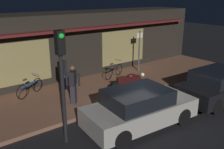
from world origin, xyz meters
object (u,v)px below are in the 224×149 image
object	(u,v)px
person_bystander	(73,84)
sign_post	(139,49)
traffic_light_pole	(62,69)
motorcycle	(129,82)
parked_car_far	(218,85)
parked_car_near	(139,108)
person_photographer	(63,73)
bicycle_parked	(30,88)
bicycle_extra	(114,71)

from	to	relation	value
person_bystander	sign_post	distance (m)	5.71
traffic_light_pole	person_bystander	bearing A→B (deg)	55.49
motorcycle	person_bystander	xyz separation A→B (m)	(-2.73, 0.40, 0.38)
parked_car_far	parked_car_near	bearing A→B (deg)	174.43
person_photographer	sign_post	size ratio (longest dim) A/B	0.70
bicycle_parked	traffic_light_pole	bearing A→B (deg)	-94.87
bicycle_parked	parked_car_near	size ratio (longest dim) A/B	0.35
traffic_light_pole	parked_car_near	size ratio (longest dim) A/B	0.85
person_photographer	sign_post	distance (m)	5.08
bicycle_extra	person_photographer	distance (m)	3.16
parked_car_near	parked_car_far	bearing A→B (deg)	-5.57
bicycle_parked	sign_post	distance (m)	6.62
bicycle_extra	person_photographer	bearing A→B (deg)	-178.93
motorcycle	traffic_light_pole	xyz separation A→B (m)	(-4.23, -1.78, 1.83)
bicycle_parked	parked_car_near	xyz separation A→B (m)	(2.23, -4.86, 0.20)
bicycle_extra	parked_car_near	size ratio (longest dim) A/B	0.38
person_bystander	traffic_light_pole	size ratio (longest dim) A/B	0.46
traffic_light_pole	sign_post	bearing A→B (deg)	29.88
parked_car_near	parked_car_far	world-z (taller)	same
traffic_light_pole	bicycle_parked	bearing A→B (deg)	85.13
sign_post	parked_car_far	distance (m)	5.12
bicycle_parked	parked_car_near	distance (m)	5.35
person_photographer	parked_car_far	bearing A→B (deg)	-43.69
bicycle_extra	bicycle_parked	bearing A→B (deg)	176.12
sign_post	parked_car_near	xyz separation A→B (m)	(-4.32, -4.62, -0.81)
bicycle_parked	person_photographer	xyz separation A→B (m)	(1.49, -0.37, 0.52)
motorcycle	person_photographer	world-z (taller)	person_photographer
traffic_light_pole	parked_car_near	world-z (taller)	traffic_light_pole
motorcycle	sign_post	size ratio (longest dim) A/B	0.68
motorcycle	parked_car_far	size ratio (longest dim) A/B	0.39
sign_post	parked_car_far	world-z (taller)	sign_post
bicycle_extra	person_bystander	xyz separation A→B (m)	(-3.47, -1.71, 0.52)
bicycle_extra	traffic_light_pole	bearing A→B (deg)	-141.94
parked_car_near	motorcycle	bearing A→B (deg)	56.06
person_photographer	person_bystander	distance (m)	1.69
bicycle_parked	sign_post	world-z (taller)	sign_post
person_bystander	parked_car_near	xyz separation A→B (m)	(1.09, -2.84, -0.32)
bicycle_extra	parked_car_far	distance (m)	5.38
person_bystander	parked_car_near	bearing A→B (deg)	-69.07
person_photographer	person_bystander	xyz separation A→B (m)	(-0.35, -1.65, 0.00)
bicycle_extra	traffic_light_pole	xyz separation A→B (m)	(-4.97, -3.89, 1.97)
person_photographer	parked_car_near	size ratio (longest dim) A/B	0.40
person_bystander	traffic_light_pole	bearing A→B (deg)	-124.51
person_bystander	traffic_light_pole	distance (m)	3.02
person_bystander	bicycle_extra	bearing A→B (deg)	26.24
bicycle_parked	parked_car_far	bearing A→B (deg)	-38.54
motorcycle	parked_car_far	world-z (taller)	parked_car_far
sign_post	parked_car_far	bearing A→B (deg)	-88.89
motorcycle	bicycle_extra	world-z (taller)	motorcycle
traffic_light_pole	parked_car_near	xyz separation A→B (m)	(2.58, -0.66, -1.77)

